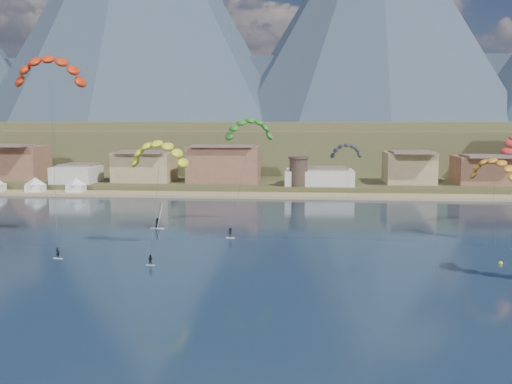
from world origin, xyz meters
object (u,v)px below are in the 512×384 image
Objects in this scene: kitesurfer_yellow at (159,150)px; kitesurfer_green at (249,127)px; watchtower at (298,171)px; buoy at (501,263)px; kitesurfer_red at (50,67)px; windsurfer at (158,221)px.

kitesurfer_green reaches higher than kitesurfer_yellow.
buoy is at bearing -69.68° from watchtower.
kitesurfer_red is 51.80× the size of buoy.
watchtower is at bearing 80.93° from kitesurfer_green.
kitesurfer_yellow is 23.78m from windsurfer.
kitesurfer_red reaches higher than windsurfer.
buoy is (39.80, -28.98, -19.56)m from kitesurfer_green.
kitesurfer_red reaches higher than kitesurfer_green.
windsurfer is (-5.01, 18.11, -14.57)m from kitesurfer_yellow.
watchtower is 0.43× the size of kitesurfer_yellow.
kitesurfer_green is at bearing 15.83° from windsurfer.
buoy is (70.93, -8.94, -29.59)m from kitesurfer_red.
kitesurfer_green is 52.98m from buoy.
kitesurfer_red is 38.36m from kitesurfer_green.
watchtower is at bearing 61.96° from kitesurfer_red.
kitesurfer_green is at bearing 32.78° from kitesurfer_red.
windsurfer is at bearing 157.12° from buoy.
kitesurfer_green reaches higher than watchtower.
kitesurfer_yellow is at bearing -105.11° from watchtower.
kitesurfer_green is (31.13, 20.04, -10.03)m from kitesurfer_red.
kitesurfer_red is 34.83m from windsurfer.
kitesurfer_green is 25.50m from windsurfer.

